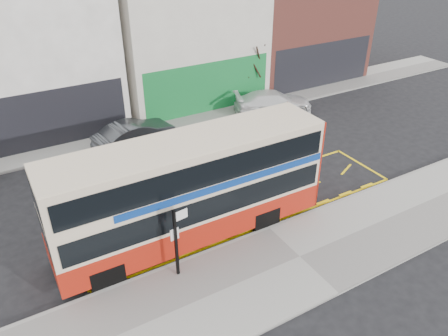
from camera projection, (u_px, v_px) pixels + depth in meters
ground at (263, 225)px, 17.48m from camera, size 120.00×120.00×0.00m
pavement at (300, 258)px, 15.73m from camera, size 40.00×4.00×0.15m
kerb at (269, 229)px, 17.17m from camera, size 40.00×0.15×0.15m
far_pavement at (157, 124)px, 25.64m from camera, size 50.00×3.00×0.15m
road_markings at (242, 205)px, 18.67m from camera, size 14.00×3.40×0.01m
terrace_left at (26, 30)px, 23.57m from camera, size 8.00×8.01×11.80m
terrace_green_shop at (178, 17)px, 27.59m from camera, size 9.00×8.01×11.30m
terrace_right at (291, 11)px, 31.72m from camera, size 9.00×8.01×10.30m
double_decker_bus at (191, 188)px, 15.88m from camera, size 10.28×2.42×4.10m
bus_stop_post at (177, 236)px, 14.17m from camera, size 0.66×0.14×2.65m
car_grey at (135, 135)px, 22.94m from camera, size 4.63×2.38×1.45m
car_white at (273, 102)px, 26.88m from camera, size 5.16×3.45×1.39m
street_tree_right at (252, 51)px, 27.42m from camera, size 2.22×2.22×4.80m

